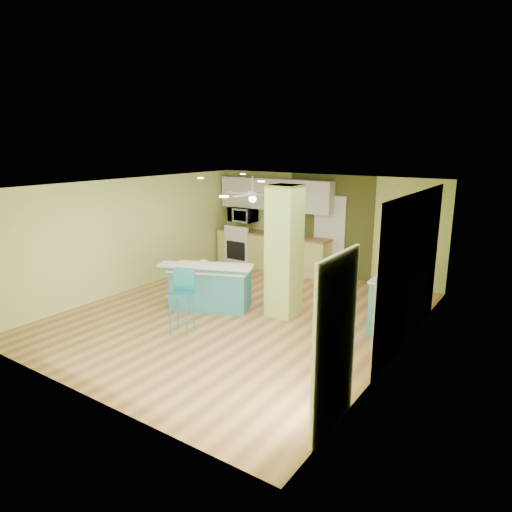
# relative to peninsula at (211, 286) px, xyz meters

# --- Properties ---
(floor) EXTENTS (6.00, 7.00, 0.01)m
(floor) POSITION_rel_peninsula_xyz_m (0.74, 0.01, -0.46)
(floor) COLOR olive
(floor) RESTS_ON ground
(ceiling) EXTENTS (6.00, 7.00, 0.01)m
(ceiling) POSITION_rel_peninsula_xyz_m (0.74, 0.01, 2.05)
(ceiling) COLOR white
(ceiling) RESTS_ON wall_back
(wall_back) EXTENTS (6.00, 0.01, 2.50)m
(wall_back) POSITION_rel_peninsula_xyz_m (0.74, 3.51, 0.80)
(wall_back) COLOR #C8D974
(wall_back) RESTS_ON floor
(wall_front) EXTENTS (6.00, 0.01, 2.50)m
(wall_front) POSITION_rel_peninsula_xyz_m (0.74, -3.50, 0.80)
(wall_front) COLOR #C8D974
(wall_front) RESTS_ON floor
(wall_left) EXTENTS (0.01, 7.00, 2.50)m
(wall_left) POSITION_rel_peninsula_xyz_m (-2.26, 0.01, 0.80)
(wall_left) COLOR #C8D974
(wall_left) RESTS_ON floor
(wall_right) EXTENTS (0.01, 7.00, 2.50)m
(wall_right) POSITION_rel_peninsula_xyz_m (3.75, 0.01, 0.80)
(wall_right) COLOR #C8D974
(wall_right) RESTS_ON floor
(wood_panel) EXTENTS (0.02, 3.40, 2.50)m
(wood_panel) POSITION_rel_peninsula_xyz_m (3.73, 0.61, 0.80)
(wood_panel) COLOR #9C7A59
(wood_panel) RESTS_ON floor
(olive_accent) EXTENTS (2.20, 0.02, 2.50)m
(olive_accent) POSITION_rel_peninsula_xyz_m (0.94, 3.50, 0.80)
(olive_accent) COLOR #464B1E
(olive_accent) RESTS_ON floor
(interior_door) EXTENTS (0.82, 0.05, 2.00)m
(interior_door) POSITION_rel_peninsula_xyz_m (0.94, 3.47, 0.55)
(interior_door) COLOR white
(interior_door) RESTS_ON floor
(french_door) EXTENTS (0.04, 1.08, 2.10)m
(french_door) POSITION_rel_peninsula_xyz_m (3.71, -2.29, 0.60)
(french_door) COLOR white
(french_door) RESTS_ON floor
(column) EXTENTS (0.55, 0.55, 2.50)m
(column) POSITION_rel_peninsula_xyz_m (1.39, 0.51, 0.80)
(column) COLOR #A8C25A
(column) RESTS_ON floor
(kitchen_run) EXTENTS (3.25, 0.63, 0.94)m
(kitchen_run) POSITION_rel_peninsula_xyz_m (-0.56, 3.21, 0.02)
(kitchen_run) COLOR #D6D370
(kitchen_run) RESTS_ON floor
(stove) EXTENTS (0.76, 0.66, 1.08)m
(stove) POSITION_rel_peninsula_xyz_m (-1.51, 3.20, 0.01)
(stove) COLOR white
(stove) RESTS_ON floor
(upper_cabinets) EXTENTS (3.20, 0.34, 0.80)m
(upper_cabinets) POSITION_rel_peninsula_xyz_m (-0.56, 3.33, 1.50)
(upper_cabinets) COLOR silver
(upper_cabinets) RESTS_ON wall_back
(microwave) EXTENTS (0.70, 0.48, 0.39)m
(microwave) POSITION_rel_peninsula_xyz_m (-1.51, 3.21, 0.90)
(microwave) COLOR white
(microwave) RESTS_ON wall_back
(ceiling_fan) EXTENTS (1.41, 1.41, 0.61)m
(ceiling_fan) POSITION_rel_peninsula_xyz_m (-0.36, 2.01, 1.63)
(ceiling_fan) COLOR white
(ceiling_fan) RESTS_ON ceiling
(pendant_lamp) EXTENTS (0.14, 0.14, 0.69)m
(pendant_lamp) POSITION_rel_peninsula_xyz_m (3.39, 0.76, 1.43)
(pendant_lamp) COLOR silver
(pendant_lamp) RESTS_ON ceiling
(wall_decor) EXTENTS (0.03, 0.90, 0.70)m
(wall_decor) POSITION_rel_peninsula_xyz_m (3.71, 0.81, 1.10)
(wall_decor) COLOR brown
(wall_decor) RESTS_ON wood_panel
(peninsula) EXTENTS (1.95, 1.55, 0.97)m
(peninsula) POSITION_rel_peninsula_xyz_m (0.00, 0.00, 0.00)
(peninsula) COLOR teal
(peninsula) RESTS_ON floor
(bar_stool) EXTENTS (0.47, 0.47, 1.13)m
(bar_stool) POSITION_rel_peninsula_xyz_m (0.36, -1.18, 0.31)
(bar_stool) COLOR teal
(bar_stool) RESTS_ON floor
(side_counter) EXTENTS (0.67, 1.57, 1.01)m
(side_counter) POSITION_rel_peninsula_xyz_m (3.44, 1.11, 0.06)
(side_counter) COLOR teal
(side_counter) RESTS_ON floor
(fruit_bowl) EXTENTS (0.40, 0.40, 0.08)m
(fruit_bowl) POSITION_rel_peninsula_xyz_m (-0.04, 3.15, 0.53)
(fruit_bowl) COLOR #362016
(fruit_bowl) RESTS_ON kitchen_run
(canister) EXTENTS (0.16, 0.16, 0.15)m
(canister) POSITION_rel_peninsula_xyz_m (-0.09, -0.10, 0.47)
(canister) COLOR gold
(canister) RESTS_ON peninsula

